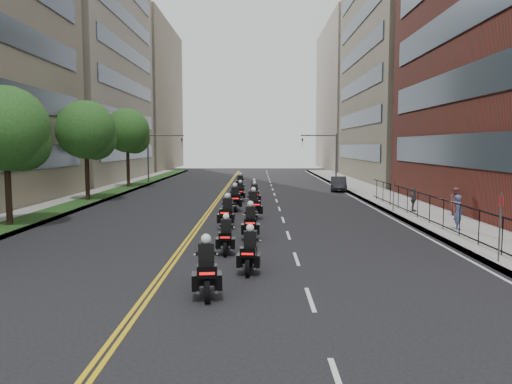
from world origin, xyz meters
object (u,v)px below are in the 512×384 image
(motorcycle_3, at_px, (250,224))
(pedestrian_a, at_px, (458,212))
(motorcycle_0, at_px, (206,271))
(parked_sedan, at_px, (339,184))
(motorcycle_1, at_px, (250,253))
(motorcycle_9, at_px, (254,190))
(motorcycle_7, at_px, (255,196))
(pedestrian_b, at_px, (456,201))
(motorcycle_6, at_px, (235,200))
(pedestrian_c, at_px, (414,200))
(motorcycle_10, at_px, (240,185))
(motorcycle_5, at_px, (254,206))
(motorcycle_4, at_px, (227,214))
(motorcycle_8, at_px, (240,193))
(motorcycle_2, at_px, (226,237))

(motorcycle_3, relative_size, pedestrian_a, 1.37)
(motorcycle_0, relative_size, parked_sedan, 0.58)
(motorcycle_0, distance_m, motorcycle_1, 2.92)
(motorcycle_0, height_order, motorcycle_1, motorcycle_0)
(motorcycle_0, bearing_deg, motorcycle_9, 80.54)
(motorcycle_7, bearing_deg, pedestrian_b, -32.18)
(motorcycle_7, height_order, parked_sedan, motorcycle_7)
(motorcycle_6, relative_size, pedestrian_a, 1.44)
(motorcycle_6, distance_m, pedestrian_a, 14.11)
(pedestrian_c, bearing_deg, motorcycle_10, 66.14)
(motorcycle_5, distance_m, motorcycle_9, 12.14)
(motorcycle_7, relative_size, parked_sedan, 0.57)
(motorcycle_4, bearing_deg, motorcycle_1, -77.86)
(motorcycle_3, distance_m, motorcycle_8, 15.67)
(motorcycle_3, distance_m, motorcycle_10, 22.08)
(motorcycle_10, bearing_deg, motorcycle_3, -85.44)
(motorcycle_7, distance_m, parked_sedan, 13.68)
(parked_sedan, bearing_deg, pedestrian_a, -76.77)
(motorcycle_3, relative_size, motorcycle_7, 1.01)
(motorcycle_2, height_order, motorcycle_5, motorcycle_5)
(motorcycle_6, distance_m, motorcycle_9, 8.92)
(motorcycle_6, bearing_deg, motorcycle_10, 86.07)
(motorcycle_4, xyz_separation_m, pedestrian_b, (13.38, 3.46, 0.28))
(motorcycle_6, distance_m, motorcycle_10, 12.15)
(motorcycle_10, bearing_deg, pedestrian_a, -59.18)
(motorcycle_1, xyz_separation_m, motorcycle_4, (-1.34, 9.22, 0.07))
(motorcycle_4, height_order, motorcycle_7, motorcycle_4)
(motorcycle_7, bearing_deg, motorcycle_5, -93.96)
(motorcycle_2, bearing_deg, motorcycle_10, 89.74)
(motorcycle_3, height_order, motorcycle_5, motorcycle_5)
(motorcycle_1, distance_m, pedestrian_a, 12.83)
(motorcycle_0, bearing_deg, motorcycle_2, 80.85)
(motorcycle_1, bearing_deg, motorcycle_4, 102.30)
(motorcycle_9, bearing_deg, motorcycle_10, 114.46)
(parked_sedan, bearing_deg, motorcycle_2, -100.63)
(motorcycle_8, relative_size, pedestrian_c, 1.49)
(motorcycle_3, xyz_separation_m, pedestrian_b, (12.11, 6.59, 0.30))
(pedestrian_c, bearing_deg, motorcycle_2, 162.19)
(motorcycle_9, xyz_separation_m, pedestrian_a, (10.26, -17.08, 0.41))
(motorcycle_6, relative_size, parked_sedan, 0.61)
(motorcycle_2, relative_size, motorcycle_6, 0.87)
(motorcycle_3, bearing_deg, pedestrian_a, 8.83)
(motorcycle_0, bearing_deg, motorcycle_8, 82.67)
(motorcycle_3, height_order, motorcycle_10, motorcycle_10)
(motorcycle_4, height_order, parked_sedan, motorcycle_4)
(motorcycle_3, distance_m, motorcycle_7, 13.08)
(pedestrian_b, bearing_deg, motorcycle_7, 66.62)
(motorcycle_7, bearing_deg, motorcycle_1, -93.93)
(motorcycle_3, relative_size, motorcycle_4, 0.96)
(motorcycle_1, distance_m, motorcycle_4, 9.31)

